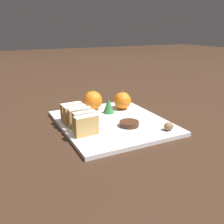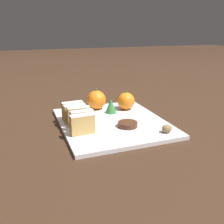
% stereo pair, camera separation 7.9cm
% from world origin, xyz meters
% --- Properties ---
extents(ground_plane, '(6.00, 6.00, 0.00)m').
position_xyz_m(ground_plane, '(0.00, 0.00, 0.00)').
color(ground_plane, '#382316').
extents(serving_platter, '(0.32, 0.37, 0.01)m').
position_xyz_m(serving_platter, '(0.00, 0.00, 0.01)').
color(serving_platter, white).
rests_on(serving_platter, ground_plane).
extents(stollen_slice_front, '(0.07, 0.03, 0.06)m').
position_xyz_m(stollen_slice_front, '(-0.11, -0.07, 0.04)').
color(stollen_slice_front, tan).
rests_on(stollen_slice_front, serving_platter).
extents(stollen_slice_second, '(0.07, 0.02, 0.06)m').
position_xyz_m(stollen_slice_second, '(-0.11, -0.04, 0.04)').
color(stollen_slice_second, tan).
rests_on(stollen_slice_second, serving_platter).
extents(stollen_slice_third, '(0.07, 0.02, 0.06)m').
position_xyz_m(stollen_slice_third, '(-0.11, -0.00, 0.04)').
color(stollen_slice_third, tan).
rests_on(stollen_slice_third, serving_platter).
extents(stollen_slice_fourth, '(0.07, 0.02, 0.06)m').
position_xyz_m(stollen_slice_fourth, '(-0.11, 0.03, 0.04)').
color(stollen_slice_fourth, tan).
rests_on(stollen_slice_fourth, serving_platter).
extents(stollen_slice_fifth, '(0.07, 0.03, 0.06)m').
position_xyz_m(stollen_slice_fifth, '(-0.11, 0.06, 0.04)').
color(stollen_slice_fifth, tan).
rests_on(stollen_slice_fifth, serving_platter).
extents(orange_near, '(0.07, 0.07, 0.08)m').
position_xyz_m(orange_near, '(-0.01, 0.14, 0.05)').
color(orange_near, orange).
rests_on(orange_near, serving_platter).
extents(orange_far, '(0.06, 0.06, 0.07)m').
position_xyz_m(orange_far, '(0.09, 0.09, 0.04)').
color(orange_far, orange).
rests_on(orange_far, serving_platter).
extents(walnut, '(0.03, 0.02, 0.02)m').
position_xyz_m(walnut, '(0.11, -0.14, 0.02)').
color(walnut, '#8E6B47').
rests_on(walnut, serving_platter).
extents(chocolate_cookie, '(0.06, 0.06, 0.01)m').
position_xyz_m(chocolate_cookie, '(0.03, -0.06, 0.02)').
color(chocolate_cookie, '#472819').
rests_on(chocolate_cookie, serving_platter).
extents(evergreen_sprig, '(0.04, 0.04, 0.05)m').
position_xyz_m(evergreen_sprig, '(0.02, 0.08, 0.04)').
color(evergreen_sprig, '#2D7538').
rests_on(evergreen_sprig, serving_platter).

